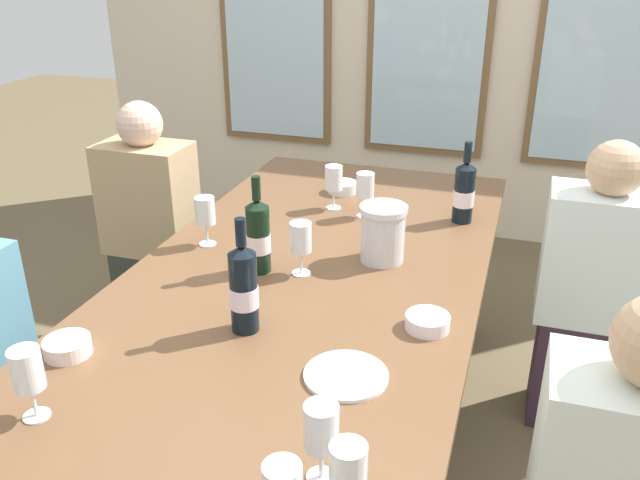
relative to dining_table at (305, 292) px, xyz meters
name	(u,v)px	position (x,y,z in m)	size (l,w,h in m)	color
ground_plane	(306,456)	(0.00, 0.00, -0.68)	(12.00, 12.00, 0.00)	brown
dining_table	(305,292)	(0.00, 0.00, 0.00)	(1.10, 2.27, 0.74)	brown
white_plate_0	(346,375)	(0.27, -0.48, 0.07)	(0.21, 0.21, 0.01)	white
metal_pitcher	(383,233)	(0.21, 0.18, 0.16)	(0.16, 0.16, 0.19)	silver
wine_bottle_0	(464,192)	(0.42, 0.59, 0.18)	(0.08, 0.08, 0.31)	black
wine_bottle_1	(244,288)	(-0.05, -0.36, 0.19)	(0.08, 0.08, 0.32)	black
wine_bottle_2	(258,236)	(-0.15, -0.02, 0.19)	(0.08, 0.08, 0.32)	black
tasting_bowl_0	(67,347)	(-0.43, -0.60, 0.09)	(0.12, 0.12, 0.04)	white
tasting_bowl_1	(428,322)	(0.42, -0.20, 0.09)	(0.12, 0.12, 0.04)	white
tasting_bowl_2	(343,187)	(-0.09, 0.76, 0.09)	(0.12, 0.12, 0.04)	white
wine_glass_0	(348,472)	(0.39, -0.90, 0.18)	(0.07, 0.07, 0.17)	white
wine_glass_1	(27,373)	(-0.34, -0.83, 0.18)	(0.07, 0.07, 0.17)	white
wine_glass_2	(334,180)	(-0.08, 0.57, 0.18)	(0.07, 0.07, 0.17)	white
wine_glass_3	(365,187)	(0.06, 0.52, 0.19)	(0.07, 0.07, 0.17)	white
wine_glass_6	(321,429)	(0.32, -0.81, 0.19)	(0.07, 0.07, 0.17)	white
wine_glass_7	(205,212)	(-0.39, 0.11, 0.19)	(0.07, 0.07, 0.17)	white
wine_glass_8	(301,240)	(-0.01, 0.00, 0.18)	(0.07, 0.07, 0.17)	white
seated_person_0	(152,233)	(-0.91, 0.55, -0.15)	(0.38, 0.24, 1.11)	#30362E
seated_person_1	(591,298)	(0.91, 0.53, -0.15)	(0.38, 0.24, 1.11)	#352332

